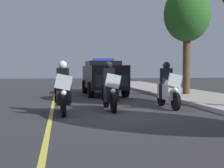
% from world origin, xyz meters
% --- Properties ---
extents(ground_plane, '(80.00, 80.00, 0.00)m').
position_xyz_m(ground_plane, '(0.00, 0.00, 0.00)').
color(ground_plane, '#333335').
extents(curb_strip, '(48.00, 0.24, 0.15)m').
position_xyz_m(curb_strip, '(0.00, 3.31, 0.07)').
color(curb_strip, '#B7B5AD').
rests_on(curb_strip, ground).
extents(lane_stripe_center, '(48.00, 0.12, 0.01)m').
position_xyz_m(lane_stripe_center, '(0.00, -2.16, 0.00)').
color(lane_stripe_center, '#E0D14C').
rests_on(lane_stripe_center, ground).
extents(police_motorcycle_lead_left, '(2.14, 0.57, 1.72)m').
position_xyz_m(police_motorcycle_lead_left, '(-0.05, -1.78, 0.70)').
color(police_motorcycle_lead_left, black).
rests_on(police_motorcycle_lead_left, ground).
extents(police_motorcycle_lead_right, '(2.14, 0.57, 1.72)m').
position_xyz_m(police_motorcycle_lead_right, '(-0.69, -0.15, 0.70)').
color(police_motorcycle_lead_right, black).
rests_on(police_motorcycle_lead_right, ground).
extents(police_motorcycle_trailing, '(2.14, 0.57, 1.72)m').
position_xyz_m(police_motorcycle_trailing, '(-0.89, 2.07, 0.70)').
color(police_motorcycle_trailing, black).
rests_on(police_motorcycle_trailing, ground).
extents(police_suv, '(4.94, 2.15, 2.05)m').
position_xyz_m(police_suv, '(-7.21, 0.54, 1.07)').
color(police_suv, black).
rests_on(police_suv, ground).
extents(tree_far_back, '(2.49, 2.49, 5.78)m').
position_xyz_m(tree_far_back, '(-5.91, 4.90, 4.33)').
color(tree_far_back, '#4C3823').
rests_on(tree_far_back, sidewalk_strip).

